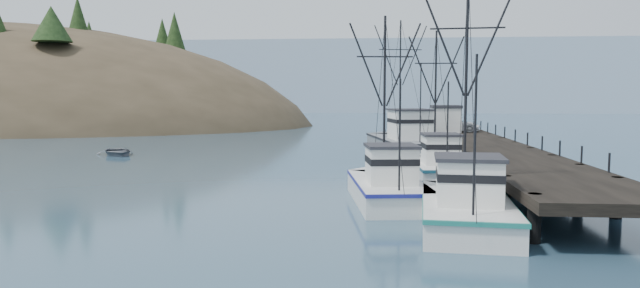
% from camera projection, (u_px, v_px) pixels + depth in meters
% --- Properties ---
extents(ground, '(400.00, 400.00, 0.00)m').
position_uv_depth(ground, '(271.00, 216.00, 27.88)').
color(ground, '#29455B').
rests_on(ground, ground).
extents(pier, '(6.00, 44.00, 2.00)m').
position_uv_depth(pier, '(495.00, 152.00, 42.33)').
color(pier, black).
rests_on(pier, ground).
extents(distant_ridge, '(360.00, 40.00, 26.00)m').
position_uv_depth(distant_ridge, '(387.00, 111.00, 195.60)').
color(distant_ridge, '#9EB2C6').
rests_on(distant_ridge, ground).
extents(distant_ridge_far, '(180.00, 25.00, 18.00)m').
position_uv_depth(distant_ridge_far, '(253.00, 110.00, 215.04)').
color(distant_ridge_far, silver).
rests_on(distant_ridge_far, ground).
extents(moored_sailboats, '(20.22, 18.30, 6.35)m').
position_uv_depth(moored_sailboats, '(125.00, 130.00, 90.27)').
color(moored_sailboats, silver).
rests_on(moored_sailboats, ground).
extents(trawler_near, '(4.76, 11.96, 11.98)m').
position_uv_depth(trawler_near, '(465.00, 205.00, 26.35)').
color(trawler_near, silver).
rests_on(trawler_near, ground).
extents(trawler_mid, '(4.80, 10.75, 10.66)m').
position_uv_depth(trawler_mid, '(386.00, 187.00, 31.63)').
color(trawler_mid, silver).
rests_on(trawler_mid, ground).
extents(trawler_far, '(3.92, 10.42, 10.76)m').
position_uv_depth(trawler_far, '(437.00, 167.00, 39.96)').
color(trawler_far, silver).
rests_on(trawler_far, ground).
extents(work_vessel, '(7.35, 16.14, 13.37)m').
position_uv_depth(work_vessel, '(403.00, 144.00, 54.20)').
color(work_vessel, slate).
rests_on(work_vessel, ground).
extents(pier_shed, '(3.00, 3.20, 2.80)m').
position_uv_depth(pier_shed, '(446.00, 118.00, 59.07)').
color(pier_shed, silver).
rests_on(pier_shed, pier).
extents(pickup_truck, '(5.49, 3.21, 1.43)m').
position_uv_depth(pickup_truck, '(455.00, 125.00, 60.12)').
color(pickup_truck, white).
rests_on(pickup_truck, pier).
extents(motorboat, '(5.72, 6.09, 1.03)m').
position_uv_depth(motorboat, '(118.00, 155.00, 55.60)').
color(motorboat, '#575960').
rests_on(motorboat, ground).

